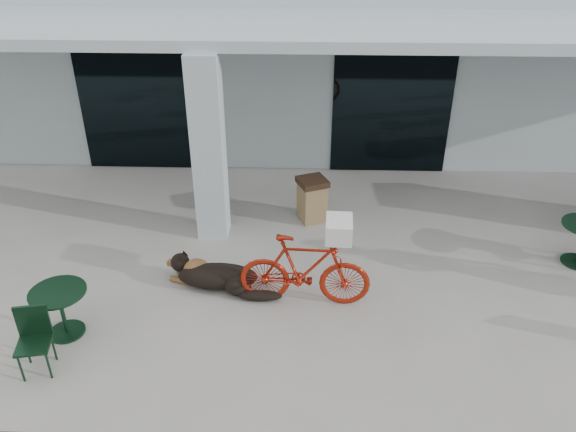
{
  "coord_description": "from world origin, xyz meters",
  "views": [
    {
      "loc": [
        0.08,
        -6.06,
        5.13
      ],
      "look_at": [
        -0.17,
        1.16,
        1.0
      ],
      "focal_mm": 35.0,
      "sensor_mm": 36.0,
      "label": 1
    }
  ],
  "objects_px": {
    "bicycle": "(305,270)",
    "cafe_table_near": "(62,312)",
    "trash_receptacle": "(312,200)",
    "cafe_chair_near": "(34,344)",
    "dog": "(218,275)"
  },
  "relations": [
    {
      "from": "trash_receptacle",
      "to": "cafe_table_near",
      "type": "bearing_deg",
      "value": -136.2
    },
    {
      "from": "bicycle",
      "to": "dog",
      "type": "bearing_deg",
      "value": 79.66
    },
    {
      "from": "cafe_chair_near",
      "to": "trash_receptacle",
      "type": "bearing_deg",
      "value": 37.31
    },
    {
      "from": "dog",
      "to": "trash_receptacle",
      "type": "distance_m",
      "value": 2.53
    },
    {
      "from": "trash_receptacle",
      "to": "cafe_chair_near",
      "type": "bearing_deg",
      "value": -131.1
    },
    {
      "from": "bicycle",
      "to": "cafe_chair_near",
      "type": "distance_m",
      "value": 3.57
    },
    {
      "from": "cafe_table_near",
      "to": "trash_receptacle",
      "type": "height_order",
      "value": "trash_receptacle"
    },
    {
      "from": "dog",
      "to": "cafe_chair_near",
      "type": "distance_m",
      "value": 2.65
    },
    {
      "from": "bicycle",
      "to": "trash_receptacle",
      "type": "relative_size",
      "value": 2.28
    },
    {
      "from": "trash_receptacle",
      "to": "bicycle",
      "type": "bearing_deg",
      "value": -92.72
    },
    {
      "from": "bicycle",
      "to": "cafe_table_near",
      "type": "xyz_separation_m",
      "value": [
        -3.19,
        -0.77,
        -0.21
      ]
    },
    {
      "from": "bicycle",
      "to": "dog",
      "type": "relative_size",
      "value": 1.35
    },
    {
      "from": "cafe_table_near",
      "to": "cafe_chair_near",
      "type": "relative_size",
      "value": 0.85
    },
    {
      "from": "bicycle",
      "to": "cafe_table_near",
      "type": "distance_m",
      "value": 3.29
    },
    {
      "from": "dog",
      "to": "trash_receptacle",
      "type": "relative_size",
      "value": 1.69
    }
  ]
}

